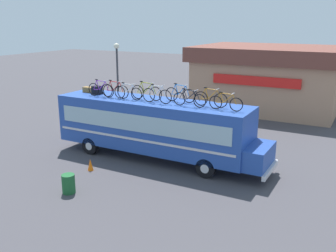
% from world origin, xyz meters
% --- Properties ---
extents(ground_plane, '(120.00, 120.00, 0.00)m').
position_xyz_m(ground_plane, '(0.00, 0.00, 0.00)').
color(ground_plane, '#423F44').
extents(bus, '(11.77, 2.62, 3.15)m').
position_xyz_m(bus, '(0.19, -0.00, 1.82)').
color(bus, '#23479E').
rests_on(bus, ground).
extents(luggage_bag_1, '(0.67, 0.35, 0.30)m').
position_xyz_m(luggage_bag_1, '(-4.39, 0.29, 3.30)').
color(luggage_bag_1, olive).
rests_on(luggage_bag_1, bus).
extents(luggage_bag_2, '(0.47, 0.45, 0.46)m').
position_xyz_m(luggage_bag_2, '(-3.64, 0.09, 3.38)').
color(luggage_bag_2, black).
rests_on(luggage_bag_2, bus).
extents(rooftop_bicycle_1, '(1.72, 0.44, 0.94)m').
position_xyz_m(rooftop_bicycle_1, '(-2.96, -0.41, 3.54)').
color(rooftop_bicycle_1, black).
rests_on(rooftop_bicycle_1, bus).
extents(rooftop_bicycle_2, '(1.76, 0.44, 0.95)m').
position_xyz_m(rooftop_bicycle_2, '(-2.10, -0.30, 3.54)').
color(rooftop_bicycle_2, black).
rests_on(rooftop_bicycle_2, bus).
extents(rooftop_bicycle_3, '(1.73, 0.44, 0.89)m').
position_xyz_m(rooftop_bicycle_3, '(-1.24, -0.33, 3.52)').
color(rooftop_bicycle_3, black).
rests_on(rooftop_bicycle_3, bus).
extents(rooftop_bicycle_4, '(1.84, 0.44, 0.98)m').
position_xyz_m(rooftop_bicycle_4, '(-0.31, 0.01, 3.55)').
color(rooftop_bicycle_4, black).
rests_on(rooftop_bicycle_4, bus).
extents(rooftop_bicycle_5, '(1.69, 0.44, 0.96)m').
position_xyz_m(rooftop_bicycle_5, '(0.56, -0.40, 3.54)').
color(rooftop_bicycle_5, black).
rests_on(rooftop_bicycle_5, bus).
extents(rooftop_bicycle_6, '(1.71, 0.44, 0.95)m').
position_xyz_m(rooftop_bicycle_6, '(1.46, 0.40, 3.54)').
color(rooftop_bicycle_6, black).
rests_on(rooftop_bicycle_6, bus).
extents(rooftop_bicycle_7, '(1.74, 0.44, 0.87)m').
position_xyz_m(rooftop_bicycle_7, '(2.34, -0.35, 3.51)').
color(rooftop_bicycle_7, black).
rests_on(rooftop_bicycle_7, bus).
extents(rooftop_bicycle_8, '(1.72, 0.44, 0.94)m').
position_xyz_m(rooftop_bicycle_8, '(3.25, 0.11, 3.54)').
color(rooftop_bicycle_8, black).
rests_on(rooftop_bicycle_8, bus).
extents(rooftop_bicycle_9, '(1.65, 0.44, 0.86)m').
position_xyz_m(rooftop_bicycle_9, '(4.17, -0.28, 3.51)').
color(rooftop_bicycle_9, black).
rests_on(rooftop_bicycle_9, bus).
extents(roadside_building, '(11.76, 8.98, 5.14)m').
position_xyz_m(roadside_building, '(2.38, 15.10, 2.64)').
color(roadside_building, tan).
rests_on(roadside_building, ground).
extents(trash_bin, '(0.56, 0.56, 0.83)m').
position_xyz_m(trash_bin, '(-0.89, -5.49, 0.42)').
color(trash_bin, '#1E592D').
rests_on(trash_bin, ground).
extents(traffic_cone, '(0.28, 0.28, 0.60)m').
position_xyz_m(traffic_cone, '(-1.73, -3.04, 0.30)').
color(traffic_cone, orange).
rests_on(traffic_cone, ground).
extents(street_lamp, '(0.39, 0.39, 5.61)m').
position_xyz_m(street_lamp, '(-6.36, 5.83, 3.67)').
color(street_lamp, '#38383D').
rests_on(street_lamp, ground).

